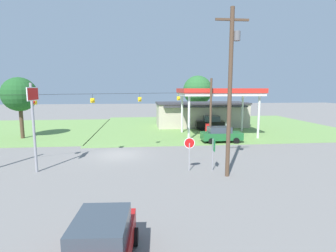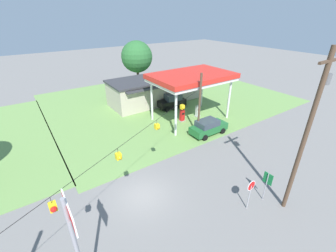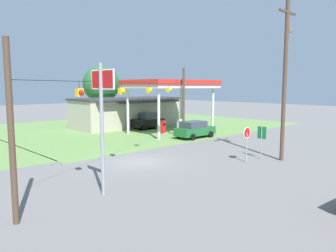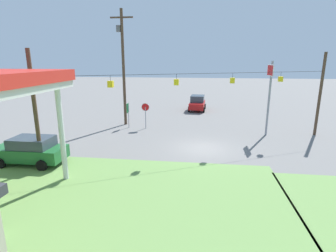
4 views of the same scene
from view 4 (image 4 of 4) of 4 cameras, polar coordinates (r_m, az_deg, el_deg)
ground_plane at (r=20.03m, az=7.65°, el=-4.85°), size 160.00×160.00×0.00m
car_at_pumps_front at (r=18.86m, az=-27.80°, el=-4.69°), size 4.48×2.12×1.77m
car_on_crossroad at (r=34.88m, az=6.41°, el=5.03°), size 2.31×4.28×1.94m
stop_sign_roadside at (r=25.27m, az=-4.94°, el=3.48°), size 0.80×0.08×2.50m
stop_sign_overhead at (r=24.12m, az=21.27°, el=8.38°), size 0.22×1.93×6.42m
route_sign at (r=25.82m, az=-8.70°, el=3.37°), size 0.10×0.70×2.40m
utility_pole_main at (r=26.78m, az=-9.79°, el=13.41°), size 2.20×0.44×11.18m
signal_span_gantry at (r=19.13m, az=8.04°, el=6.36°), size 19.99×10.24×7.14m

